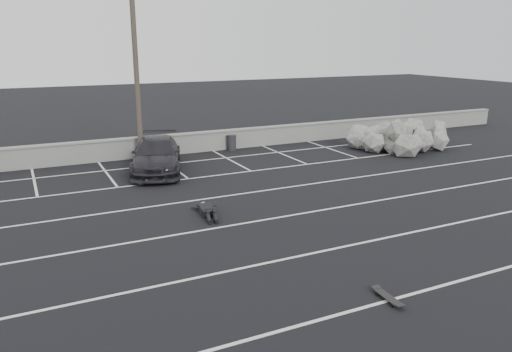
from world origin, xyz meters
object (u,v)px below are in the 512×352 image
car_right (157,155)px  skateboard (388,297)px  person (206,206)px  utility_pole (136,65)px  trash_bin (232,143)px  riprap_pile (398,140)px

car_right → skateboard: (1.64, -13.82, -0.68)m
person → utility_pole: bearing=99.9°
utility_pole → skateboard: (1.79, -16.17, -4.57)m
trash_bin → person: 10.28m
person → skateboard: bearing=-69.0°
person → trash_bin: bearing=70.6°
trash_bin → skateboard: bearing=-101.0°
riprap_pile → person: bearing=-158.2°
person → skateboard: person is taller
trash_bin → person: trash_bin is taller
car_right → utility_pole: 4.55m
car_right → trash_bin: 5.60m
riprap_pile → skateboard: (-11.41, -12.72, -0.46)m
utility_pole → trash_bin: size_ratio=11.26×
car_right → trash_bin: car_right is taller
skateboard → car_right: bearing=100.4°
trash_bin → riprap_pile: bearing=-25.2°
person → skateboard: 7.68m
utility_pole → trash_bin: 6.58m
car_right → utility_pole: bearing=111.0°
trash_bin → person: bearing=-118.1°
utility_pole → riprap_pile: bearing=-14.6°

